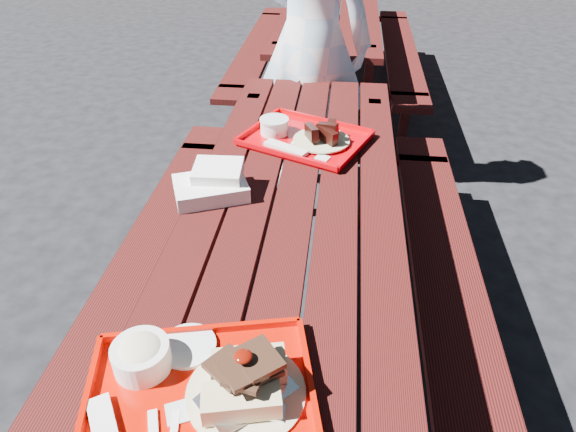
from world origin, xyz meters
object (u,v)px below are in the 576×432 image
Objects in this scene: picnic_table_near at (293,251)px; near_tray at (200,381)px; far_tray at (303,136)px; person at (311,40)px; picnic_table_far at (329,32)px.

near_tray reaches higher than picnic_table_near.
person is (-0.04, 0.86, 0.14)m from far_tray.
far_tray is 0.32× the size of person.
near_tray is 0.99× the size of far_tray.
person reaches higher than picnic_table_far.
near_tray is (-0.13, -3.55, 0.23)m from picnic_table_far.
picnic_table_near is 4.19× the size of near_tray.
near_tray is at bearing 103.43° from person.
picnic_table_far is at bearing 90.00° from picnic_table_near.
far_tray reaches higher than picnic_table_near.
picnic_table_far is at bearing 89.72° from far_tray.
picnic_table_far is 2.32m from far_tray.
picnic_table_near is at bearing -88.70° from far_tray.
picnic_table_near is at bearing -90.00° from picnic_table_far.
near_tray reaches higher than picnic_table_far.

